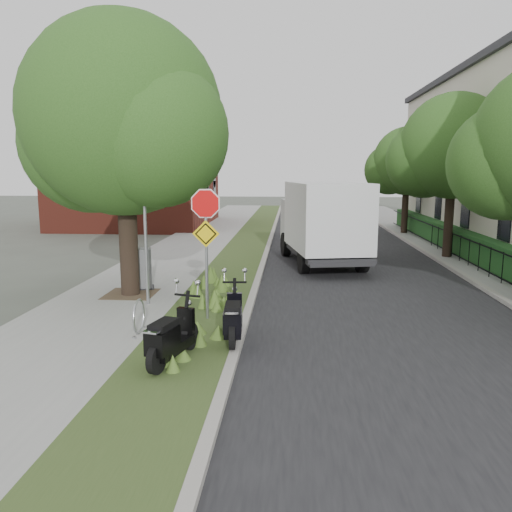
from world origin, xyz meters
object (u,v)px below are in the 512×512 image
(box_truck, at_px, (323,219))
(utility_cabinet, at_px, (138,270))
(sign_assembly, at_px, (206,227))
(scooter_far, at_px, (233,323))
(scooter_near, at_px, (169,343))

(box_truck, xyz_separation_m, utility_cabinet, (-5.76, -4.90, -1.07))
(sign_assembly, xyz_separation_m, scooter_far, (0.81, -1.60, -1.79))
(scooter_far, bearing_deg, box_truck, 75.89)
(sign_assembly, relative_size, scooter_far, 1.80)
(scooter_far, relative_size, utility_cabinet, 1.48)
(sign_assembly, xyz_separation_m, utility_cabinet, (-2.58, 2.92, -1.63))
(utility_cabinet, bearing_deg, box_truck, 40.36)
(scooter_near, bearing_deg, box_truck, 72.43)
(scooter_near, distance_m, utility_cabinet, 6.29)
(scooter_near, height_order, utility_cabinet, utility_cabinet)
(sign_assembly, relative_size, box_truck, 0.51)
(scooter_far, bearing_deg, sign_assembly, 116.96)
(scooter_far, xyz_separation_m, box_truck, (2.37, 9.41, 1.24))
(box_truck, height_order, utility_cabinet, box_truck)
(utility_cabinet, bearing_deg, sign_assembly, -48.51)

